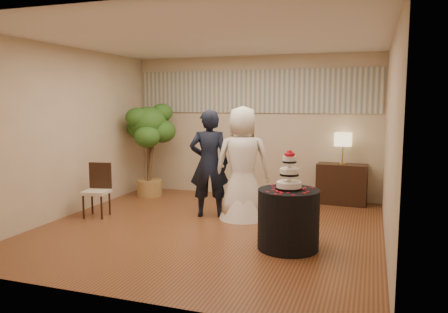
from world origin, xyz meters
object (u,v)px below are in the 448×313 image
at_px(bride, 243,163).
at_px(table_lamp, 343,148).
at_px(console, 342,184).
at_px(ficus_tree, 149,149).
at_px(groom, 209,163).
at_px(side_chair, 96,190).
at_px(wedding_cake, 289,170).
at_px(cake_table, 288,219).

bearing_deg(bride, table_lamp, -152.52).
height_order(console, ficus_tree, ficus_tree).
distance_m(bride, console, 2.21).
distance_m(table_lamp, ficus_tree, 3.76).
relative_size(table_lamp, ficus_tree, 0.30).
xyz_separation_m(groom, side_chair, (-1.76, -0.64, -0.45)).
distance_m(groom, wedding_cake, 1.95).
height_order(wedding_cake, table_lamp, table_lamp).
distance_m(bride, wedding_cake, 1.58).
bearing_deg(table_lamp, ficus_tree, -171.88).
distance_m(cake_table, side_chair, 3.35).
height_order(bride, table_lamp, bride).
distance_m(bride, cake_table, 1.66).
bearing_deg(table_lamp, bride, -132.96).
bearing_deg(ficus_tree, bride, -24.59).
relative_size(bride, table_lamp, 3.16).
xyz_separation_m(wedding_cake, table_lamp, (0.48, 2.79, 0.01)).
bearing_deg(ficus_tree, cake_table, -34.88).
distance_m(bride, table_lamp, 2.15).
relative_size(groom, cake_table, 2.24).
relative_size(bride, side_chair, 2.07).
relative_size(wedding_cake, side_chair, 0.58).
xyz_separation_m(cake_table, wedding_cake, (0.00, 0.00, 0.65)).
height_order(cake_table, console, cake_table).
xyz_separation_m(cake_table, table_lamp, (0.48, 2.79, 0.65)).
relative_size(cake_table, side_chair, 0.90).
height_order(bride, console, bride).
xyz_separation_m(wedding_cake, side_chair, (-3.30, 0.54, -0.60)).
height_order(groom, table_lamp, groom).
relative_size(groom, console, 1.97).
distance_m(ficus_tree, side_chair, 1.79).
relative_size(cake_table, ficus_tree, 0.42).
bearing_deg(ficus_tree, groom, -32.35).
bearing_deg(side_chair, groom, 10.37).
bearing_deg(bride, side_chair, -3.15).
relative_size(wedding_cake, console, 0.57).
xyz_separation_m(cake_table, side_chair, (-3.30, 0.54, 0.05)).
height_order(wedding_cake, ficus_tree, ficus_tree).
relative_size(console, table_lamp, 1.56).
relative_size(groom, wedding_cake, 3.45).
height_order(groom, console, groom).
distance_m(console, table_lamp, 0.67).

